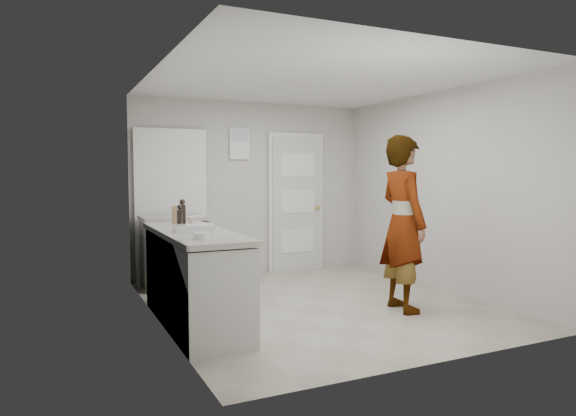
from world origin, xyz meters
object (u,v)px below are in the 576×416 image
cake_mix_box (178,215)px  oil_cruet_a (182,213)px  oil_cruet_b (180,218)px  egg_bowl (201,235)px  spice_jar (191,223)px  person (403,223)px  baking_dish (195,228)px

cake_mix_box → oil_cruet_a: bearing=-82.7°
oil_cruet_b → egg_bowl: (0.02, -0.69, -0.09)m
spice_jar → oil_cruet_a: oil_cruet_a is taller
spice_jar → oil_cruet_b: size_ratio=0.30×
cake_mix_box → spice_jar: cake_mix_box is taller
person → cake_mix_box: 2.45m
spice_jar → egg_bowl: size_ratio=0.55×
person → cake_mix_box: bearing=67.1°
person → cake_mix_box: size_ratio=9.47×
person → egg_bowl: size_ratio=13.37×
cake_mix_box → oil_cruet_a: (0.00, -0.21, 0.03)m
oil_cruet_a → oil_cruet_b: bearing=-106.6°
person → oil_cruet_a: 2.36m
cake_mix_box → baking_dish: bearing=-84.9°
oil_cruet_b → egg_bowl: bearing=-88.5°
oil_cruet_a → egg_bowl: 1.14m
baking_dish → oil_cruet_b: bearing=123.8°
person → oil_cruet_b: size_ratio=7.47×
oil_cruet_a → oil_cruet_b: 0.46m
cake_mix_box → oil_cruet_b: size_ratio=0.79×
oil_cruet_b → cake_mix_box: bearing=78.8°
cake_mix_box → baking_dish: 0.81m
spice_jar → oil_cruet_a: size_ratio=0.27×
person → oil_cruet_a: bearing=71.6°
spice_jar → egg_bowl: spice_jar is taller
spice_jar → baking_dish: size_ratio=0.19×
spice_jar → baking_dish: spice_jar is taller
cake_mix_box → egg_bowl: bearing=-88.0°
oil_cruet_a → oil_cruet_b: (-0.13, -0.44, -0.01)m
person → oil_cruet_b: 2.35m
person → egg_bowl: person is taller
person → egg_bowl: 2.28m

